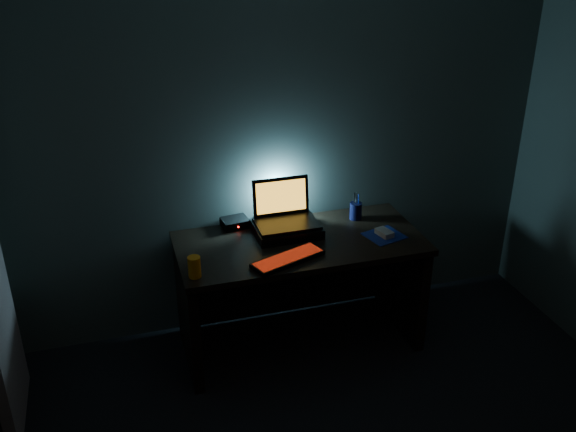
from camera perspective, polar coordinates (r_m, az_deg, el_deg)
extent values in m
cube|color=#414A47|center=(4.03, -0.49, 6.54)|extent=(3.50, 0.00, 2.50)
cube|color=black|center=(3.91, 1.09, -2.46)|extent=(1.50, 0.70, 0.04)
cube|color=black|center=(3.98, -8.88, -8.58)|extent=(0.06, 0.64, 0.71)
cube|color=black|center=(4.33, 10.07, -5.53)|extent=(0.06, 0.64, 0.71)
cube|color=black|center=(4.37, -0.26, -4.83)|extent=(1.38, 0.02, 0.65)
cube|color=black|center=(3.97, -0.11, -1.16)|extent=(0.40, 0.30, 0.06)
cube|color=black|center=(3.95, -0.11, -0.66)|extent=(0.38, 0.26, 0.02)
cube|color=black|center=(4.01, -0.64, 1.79)|extent=(0.36, 0.05, 0.24)
cube|color=#FFA31A|center=(4.00, -0.61, 1.74)|extent=(0.32, 0.03, 0.20)
cube|color=black|center=(3.67, 0.00, -3.84)|extent=(0.46, 0.29, 0.03)
cube|color=red|center=(3.67, 0.00, -3.66)|extent=(0.44, 0.26, 0.00)
cube|color=navy|center=(4.00, 8.55, -1.73)|extent=(0.26, 0.25, 0.00)
cube|color=gray|center=(3.99, 8.57, -1.49)|extent=(0.09, 0.13, 0.03)
cylinder|color=black|center=(4.17, 6.04, 0.45)|extent=(0.09, 0.09, 0.11)
cylinder|color=orange|center=(3.54, -8.32, -4.50)|extent=(0.09, 0.09, 0.12)
cube|color=black|center=(4.07, -4.75, -0.59)|extent=(0.18, 0.15, 0.05)
sphere|color=#FF0C07|center=(4.01, -4.43, -0.98)|extent=(0.01, 0.01, 0.01)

